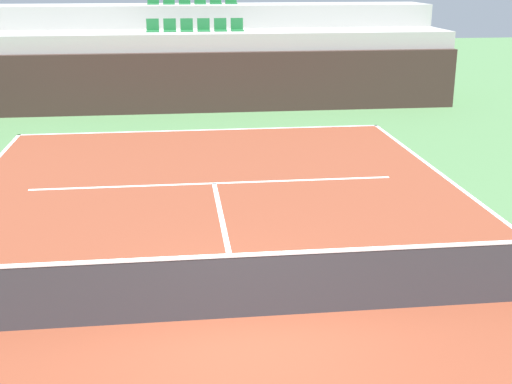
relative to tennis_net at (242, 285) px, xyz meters
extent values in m
plane|color=#477042|center=(0.00, 0.00, -0.51)|extent=(80.00, 80.00, 0.00)
cube|color=brown|center=(0.00, 0.00, -0.50)|extent=(11.00, 24.00, 0.01)
cube|color=white|center=(0.00, 11.95, -0.50)|extent=(11.00, 0.10, 0.00)
cube|color=white|center=(0.00, 6.40, -0.50)|extent=(8.26, 0.10, 0.00)
cube|color=white|center=(0.00, 3.20, -0.50)|extent=(0.10, 6.40, 0.00)
cube|color=#33231E|center=(0.00, 14.77, 0.51)|extent=(18.12, 0.30, 2.03)
cube|color=#9E9E99|center=(0.00, 16.12, 0.80)|extent=(18.12, 2.40, 2.62)
cube|color=#9E9E99|center=(0.00, 18.52, 1.21)|extent=(18.12, 2.40, 3.43)
cube|color=#1E6633|center=(-1.49, 16.12, 2.13)|extent=(0.44, 0.44, 0.04)
cube|color=#1E6633|center=(-1.49, 16.32, 2.35)|extent=(0.44, 0.04, 0.40)
cube|color=#1E6633|center=(-0.89, 16.12, 2.13)|extent=(0.44, 0.44, 0.04)
cube|color=#1E6633|center=(-0.89, 16.32, 2.35)|extent=(0.44, 0.04, 0.40)
cube|color=#1E6633|center=(-0.30, 16.12, 2.13)|extent=(0.44, 0.44, 0.04)
cube|color=#1E6633|center=(-0.30, 16.32, 2.35)|extent=(0.44, 0.04, 0.40)
cube|color=#1E6633|center=(0.30, 16.12, 2.13)|extent=(0.44, 0.44, 0.04)
cube|color=#1E6633|center=(0.30, 16.32, 2.35)|extent=(0.44, 0.04, 0.40)
cube|color=#1E6633|center=(0.89, 16.12, 2.13)|extent=(0.44, 0.44, 0.04)
cube|color=#1E6633|center=(0.89, 16.32, 2.35)|extent=(0.44, 0.04, 0.40)
cube|color=#1E6633|center=(1.49, 16.12, 2.13)|extent=(0.44, 0.44, 0.04)
cube|color=#1E6633|center=(1.49, 16.32, 2.35)|extent=(0.44, 0.04, 0.40)
cube|color=#1E6633|center=(-1.49, 18.52, 2.95)|extent=(0.44, 0.44, 0.04)
cube|color=#1E6633|center=(-0.89, 18.52, 2.95)|extent=(0.44, 0.44, 0.04)
cube|color=#1E6633|center=(-0.30, 18.52, 2.95)|extent=(0.44, 0.44, 0.04)
cube|color=#1E6633|center=(0.30, 18.52, 2.95)|extent=(0.44, 0.44, 0.04)
cube|color=#1E6633|center=(0.89, 18.52, 2.95)|extent=(0.44, 0.44, 0.04)
cube|color=#1E6633|center=(1.49, 18.52, 2.95)|extent=(0.44, 0.44, 0.04)
cube|color=#333338|center=(0.00, 0.00, -0.04)|extent=(10.90, 0.02, 0.92)
cube|color=white|center=(0.00, 0.00, 0.45)|extent=(10.90, 0.04, 0.05)
camera|label=1|loc=(-0.85, -8.56, 4.14)|focal=48.01mm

